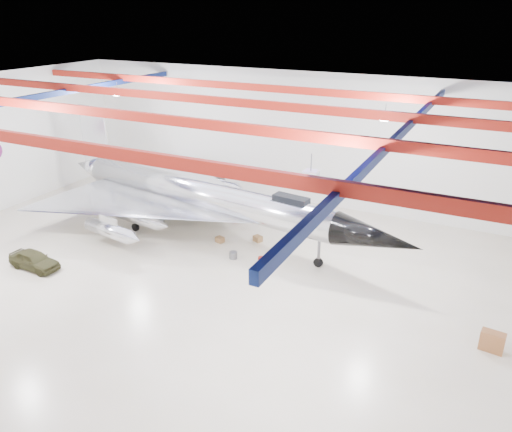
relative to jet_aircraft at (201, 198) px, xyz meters
The scene contains 14 objects.
floor 6.73m from the jet_aircraft, 63.91° to the right, with size 40.00×40.00×0.00m, color #BFB398.
wall_back 10.24m from the jet_aircraft, 74.04° to the left, with size 40.00×40.00×0.00m, color silver.
ceiling 10.32m from the jet_aircraft, 63.91° to the right, with size 40.00×40.00×0.00m, color #0A0F38.
ceiling_structure 9.79m from the jet_aircraft, 63.91° to the right, with size 39.50×29.50×1.08m.
jet_aircraft is the anchor object (origin of this frame).
jeep 11.92m from the jet_aircraft, 123.94° to the right, with size 1.44×3.58×1.22m, color #36351B.
desk 21.17m from the jet_aircraft, 15.40° to the right, with size 1.13×0.56×1.03m, color brown.
toolbox_red 3.97m from the jet_aircraft, 65.29° to the left, with size 0.42×0.33×0.29m, color maroon.
engine_drum 5.61m from the jet_aircraft, 33.09° to the right, with size 0.54×0.54×0.48m, color #59595B.
parts_bin 5.16m from the jet_aircraft, ahead, with size 0.60×0.48×0.42m, color olive.
crate_small 3.82m from the jet_aircraft, 148.40° to the left, with size 0.36×0.29×0.25m, color #59595B.
tool_chest 7.04m from the jet_aircraft, 21.25° to the right, with size 0.41×0.41×0.37m, color maroon.
oil_barrel 3.43m from the jet_aircraft, 24.53° to the right, with size 0.57×0.45×0.40m, color olive.
spares_box 8.07m from the jet_aircraft, 21.70° to the left, with size 0.38×0.38×0.34m, color #59595B.
Camera 1 is at (16.33, -23.23, 15.55)m, focal length 35.00 mm.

